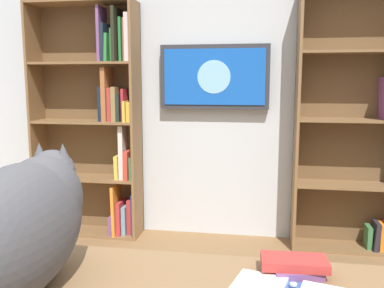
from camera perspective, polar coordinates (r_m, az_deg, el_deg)
wall_back at (r=3.54m, az=3.52°, el=8.89°), size 4.52×0.06×2.70m
bookshelf_left at (r=3.48m, az=23.75°, el=2.07°), size 0.94×0.28×2.07m
bookshelf_right at (r=3.64m, az=-12.65°, el=3.30°), size 0.92×0.28×1.98m
wall_mounted_tv at (r=3.46m, az=3.10°, el=9.20°), size 0.90×0.07×0.52m
cat at (r=1.26m, az=-21.82°, el=-9.67°), size 0.26×0.70×0.39m
desk_book_stack at (r=1.34m, az=14.00°, el=-15.95°), size 0.20×0.13×0.05m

